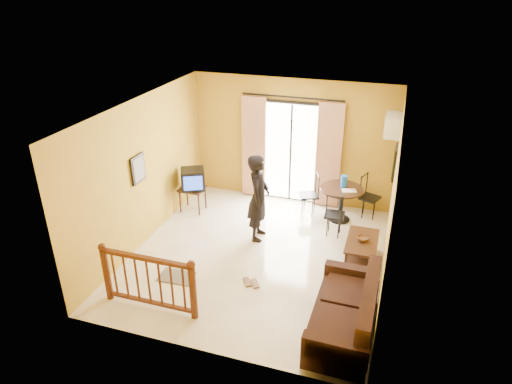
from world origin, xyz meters
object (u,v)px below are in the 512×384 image
(coffee_table, at_px, (362,247))
(television, at_px, (193,179))
(standing_person, at_px, (259,198))
(sofa, at_px, (348,316))
(dining_table, at_px, (341,195))

(coffee_table, bearing_deg, television, 167.00)
(coffee_table, xyz_separation_m, standing_person, (-2.03, 0.22, 0.58))
(sofa, height_order, standing_person, standing_person)
(dining_table, height_order, coffee_table, dining_table)
(coffee_table, bearing_deg, sofa, -89.78)
(television, distance_m, sofa, 4.70)
(television, relative_size, standing_person, 0.37)
(television, distance_m, coffee_table, 3.84)
(coffee_table, distance_m, standing_person, 2.12)
(standing_person, bearing_deg, television, 63.10)
(dining_table, relative_size, standing_person, 0.51)
(dining_table, relative_size, coffee_table, 0.91)
(television, relative_size, coffee_table, 0.65)
(sofa, distance_m, standing_person, 3.04)
(coffee_table, relative_size, standing_person, 0.56)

